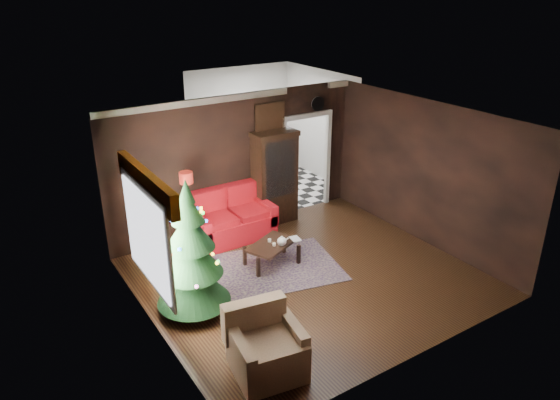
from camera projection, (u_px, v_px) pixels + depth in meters
floor at (308, 277)px, 9.10m from camera, size 5.50×5.50×0.00m
ceiling at (311, 121)px, 8.00m from camera, size 5.50×5.50×0.00m
wall_back at (237, 163)px, 10.48m from camera, size 5.50×0.00×5.50m
wall_front at (424, 270)px, 6.62m from camera, size 5.50×0.00×5.50m
wall_left at (149, 247)px, 7.18m from camera, size 0.00×5.50×5.50m
wall_right at (426, 173)px, 9.92m from camera, size 0.00×5.50×5.50m
doorway at (305, 164)px, 11.47m from camera, size 1.10×0.10×2.10m
left_window at (146, 237)px, 7.34m from camera, size 0.05×1.60×1.40m
valance at (146, 182)px, 7.05m from camera, size 0.12×2.10×0.35m
kitchen_floor at (270, 187)px, 13.04m from camera, size 3.00×3.00×0.00m
kitchen_window at (240, 109)px, 13.49m from camera, size 0.70×0.06×0.70m
rug at (273, 268)px, 9.36m from camera, size 2.65×2.16×0.01m
loveseat at (232, 215)px, 10.29m from camera, size 1.70×0.90×1.00m
curio_cabinet at (275, 180)px, 10.86m from camera, size 0.90×0.45×1.90m
floor_lamp at (189, 212)px, 9.62m from camera, size 0.35×0.35×1.59m
christmas_tree at (191, 252)px, 7.77m from camera, size 1.48×1.48×2.19m
armchair at (267, 343)px, 6.73m from camera, size 1.05×1.05×0.94m
coffee_table at (272, 254)px, 9.41m from camera, size 1.08×0.90×0.42m
teapot at (282, 241)px, 9.23m from camera, size 0.21×0.21×0.18m
cup_a at (269, 240)px, 9.39m from camera, size 0.08×0.08×0.06m
cup_b at (274, 244)px, 9.25m from camera, size 0.07×0.07×0.05m
book at (291, 235)px, 9.41m from camera, size 0.17×0.04×0.23m
wall_clock at (317, 104)px, 11.03m from camera, size 0.32×0.32×0.06m
painting at (270, 117)px, 10.49m from camera, size 0.62×0.05×0.52m
kitchen_counter at (246, 157)px, 13.79m from camera, size 1.80×0.60×0.90m
kitchen_table at (266, 179)px, 12.51m from camera, size 0.70×0.70×0.75m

